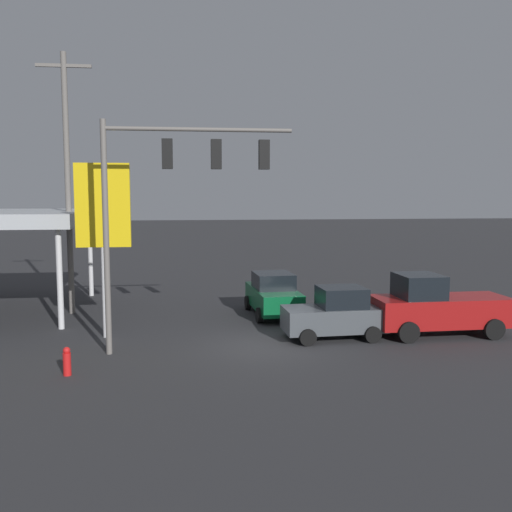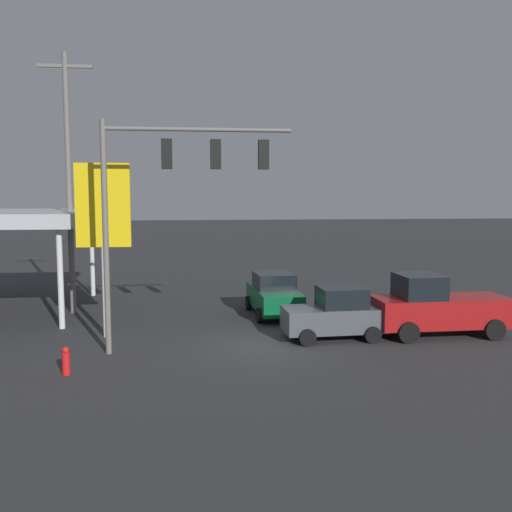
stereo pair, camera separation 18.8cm
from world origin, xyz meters
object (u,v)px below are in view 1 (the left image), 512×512
Objects in this scene: price_sign at (103,214)px; pickup_parked at (436,307)px; utility_pole at (68,179)px; fire_hydrant at (67,361)px; sedan_far at (273,294)px; traffic_signal_assembly at (172,183)px; hatchback_crossing at (336,314)px.

pickup_parked is at bearing 174.39° from price_sign.
utility_pole reaches higher than fire_hydrant.
price_sign reaches higher than sedan_far.
traffic_signal_assembly reaches higher than hatchback_crossing.
sedan_far is (-4.33, -5.50, -4.90)m from traffic_signal_assembly.
fire_hydrant is (-1.60, 9.31, -5.70)m from utility_pole.
price_sign is 6.30m from fire_hydrant.
utility_pole reaches higher than hatchback_crossing.
hatchback_crossing is 4.40× the size of fire_hydrant.
fire_hydrant is (3.19, 2.25, -5.41)m from traffic_signal_assembly.
price_sign is 1.47× the size of sedan_far.
pickup_parked is at bearing 158.15° from utility_pole.
fire_hydrant is at bearing 83.06° from price_sign.
sedan_far is 1.16× the size of hatchback_crossing.
sedan_far is (-9.12, 1.56, -5.18)m from utility_pole.
traffic_signal_assembly is 11.16m from pickup_parked.
pickup_parked reaches higher than hatchback_crossing.
utility_pole reaches higher than pickup_parked.
sedan_far is 7.20m from pickup_parked.
hatchback_crossing is (-8.67, 1.28, -3.76)m from price_sign.
sedan_far reaches higher than fire_hydrant.
sedan_far is at bearing -134.19° from fire_hydrant.
traffic_signal_assembly is 9.01× the size of fire_hydrant.
traffic_signal_assembly reaches higher than price_sign.
sedan_far is at bearing -155.74° from price_sign.
fire_hydrant is at bearing 99.74° from utility_pole.
pickup_parked is at bearing -173.70° from traffic_signal_assembly.
traffic_signal_assembly is 2.05× the size of hatchback_crossing.
utility_pole is 11.03m from fire_hydrant.
traffic_signal_assembly is 3.71m from price_sign.
traffic_signal_assembly is at bearing -41.99° from sedan_far.
hatchback_crossing is (-6.03, -1.07, -4.91)m from traffic_signal_assembly.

